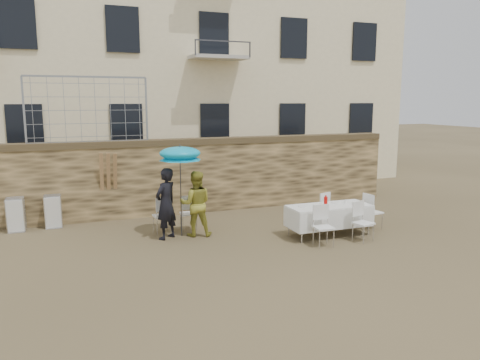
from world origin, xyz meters
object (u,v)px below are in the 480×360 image
object	(u,v)px
man_suit	(166,204)
chair_stack_right	(53,210)
umbrella	(180,156)
table_chair_back	(320,209)
table_chair_front_left	(324,226)
table_chair_side	(373,211)
woman_dress	(196,204)
banquet_table	(329,207)
soda_bottle	(326,202)
couple_chair_left	(162,215)
couple_chair_right	(188,212)
table_chair_front_right	(363,222)
chair_stack_left	(16,213)

from	to	relation	value
man_suit	chair_stack_right	size ratio (longest dim) A/B	1.91
umbrella	table_chair_back	bearing A→B (deg)	-7.13
table_chair_front_left	table_chair_side	size ratio (longest dim) A/B	1.00
man_suit	woman_dress	size ratio (longest dim) A/B	1.07
banquet_table	soda_bottle	xyz separation A→B (m)	(-0.20, -0.15, 0.17)
couple_chair_left	couple_chair_right	size ratio (longest dim) A/B	1.00
man_suit	soda_bottle	distance (m)	3.92
table_chair_front_left	table_chair_front_right	size ratio (longest dim) A/B	1.00
soda_bottle	chair_stack_right	world-z (taller)	soda_bottle
umbrella	chair_stack_right	size ratio (longest dim) A/B	2.33
chair_stack_left	chair_stack_right	distance (m)	0.90
umbrella	couple_chair_left	bearing A→B (deg)	131.63
table_chair_front_right	table_chair_front_left	bearing A→B (deg)	165.06
soda_bottle	table_chair_back	size ratio (longest dim) A/B	0.27
table_chair_back	chair_stack_left	distance (m)	8.03
banquet_table	table_chair_back	xyz separation A→B (m)	(0.20, 0.80, -0.25)
umbrella	table_chair_front_right	size ratio (longest dim) A/B	2.23
couple_chair_left	table_chair_side	bearing A→B (deg)	157.93
man_suit	table_chair_side	size ratio (longest dim) A/B	1.84
couple_chair_left	soda_bottle	distance (m)	4.16
table_chair_back	couple_chair_left	bearing A→B (deg)	-31.57
umbrella	table_chair_back	xyz separation A→B (m)	(3.69, -0.46, -1.55)
umbrella	table_chair_side	bearing A→B (deg)	-13.36
table_chair_side	chair_stack_right	xyz separation A→B (m)	(-7.91, 3.26, -0.02)
man_suit	table_chair_front_left	size ratio (longest dim) A/B	1.84
table_chair_back	table_chair_side	bearing A→B (deg)	130.74
table_chair_front_right	umbrella	bearing A→B (deg)	138.31
man_suit	table_chair_front_right	distance (m)	4.81
table_chair_front_right	chair_stack_left	distance (m)	8.91
woman_dress	couple_chair_right	world-z (taller)	woman_dress
soda_bottle	chair_stack_left	size ratio (longest dim) A/B	0.28
couple_chair_right	soda_bottle	xyz separation A→B (m)	(2.99, -1.86, 0.43)
woman_dress	chair_stack_right	distance (m)	4.04
couple_chair_left	soda_bottle	xyz separation A→B (m)	(3.69, -1.86, 0.43)
woman_dress	table_chair_front_left	size ratio (longest dim) A/B	1.71
woman_dress	table_chair_front_left	distance (m)	3.20
banquet_table	table_chair_front_right	bearing A→B (deg)	-56.31
couple_chair_right	soda_bottle	world-z (taller)	soda_bottle
chair_stack_right	table_chair_back	bearing A→B (deg)	-20.91
couple_chair_left	chair_stack_right	bearing A→B (deg)	-37.40
man_suit	soda_bottle	xyz separation A→B (m)	(3.69, -1.31, 0.02)
table_chair_side	chair_stack_left	distance (m)	9.39
man_suit	umbrella	bearing A→B (deg)	157.48
couple_chair_left	table_chair_side	distance (m)	5.53
couple_chair_left	table_chair_front_right	distance (m)	5.04
couple_chair_left	table_chair_front_right	xyz separation A→B (m)	(4.39, -2.46, 0.00)
woman_dress	soda_bottle	size ratio (longest dim) A/B	6.33
table_chair_front_right	chair_stack_left	size ratio (longest dim) A/B	1.04
couple_chair_right	chair_stack_right	distance (m)	3.70
couple_chair_right	chair_stack_left	xyz separation A→B (m)	(-4.21, 1.65, -0.02)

